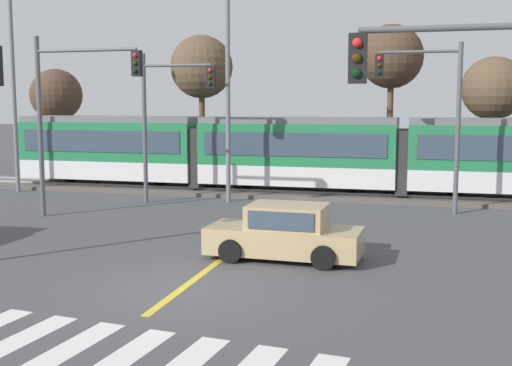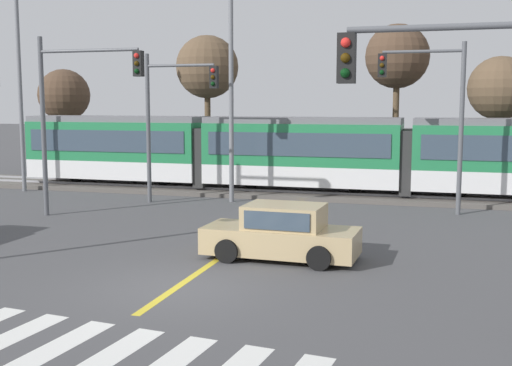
# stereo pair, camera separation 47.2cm
# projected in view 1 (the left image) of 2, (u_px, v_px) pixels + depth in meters

# --- Properties ---
(ground_plane) EXTENTS (200.00, 200.00, 0.00)m
(ground_plane) POSITION_uv_depth(u_px,v_px,m) (183.00, 288.00, 14.83)
(ground_plane) COLOR #474749
(track_bed) EXTENTS (120.00, 4.00, 0.18)m
(track_bed) POSITION_uv_depth(u_px,v_px,m) (307.00, 193.00, 29.84)
(track_bed) COLOR #56514C
(track_bed) RESTS_ON ground
(rail_near) EXTENTS (120.00, 0.08, 0.10)m
(rail_near) POSITION_uv_depth(u_px,v_px,m) (305.00, 192.00, 29.14)
(rail_near) COLOR #939399
(rail_near) RESTS_ON track_bed
(rail_far) EXTENTS (120.00, 0.08, 0.10)m
(rail_far) POSITION_uv_depth(u_px,v_px,m) (310.00, 188.00, 30.52)
(rail_far) COLOR #939399
(rail_far) RESTS_ON track_bed
(light_rail_tram) EXTENTS (28.00, 2.64, 3.43)m
(light_rail_tram) POSITION_uv_depth(u_px,v_px,m) (298.00, 151.00, 29.71)
(light_rail_tram) COLOR silver
(light_rail_tram) RESTS_ON track_bed
(crosswalk_stripe_2) EXTENTS (0.85, 2.84, 0.01)m
(crosswalk_stripe_2) POSITION_uv_depth(u_px,v_px,m) (17.00, 341.00, 11.52)
(crosswalk_stripe_2) COLOR silver
(crosswalk_stripe_2) RESTS_ON ground
(crosswalk_stripe_3) EXTENTS (0.85, 2.84, 0.01)m
(crosswalk_stripe_3) POSITION_uv_depth(u_px,v_px,m) (68.00, 349.00, 11.13)
(crosswalk_stripe_3) COLOR silver
(crosswalk_stripe_3) RESTS_ON ground
(crosswalk_stripe_4) EXTENTS (0.85, 2.84, 0.01)m
(crosswalk_stripe_4) POSITION_uv_depth(u_px,v_px,m) (122.00, 358.00, 10.74)
(crosswalk_stripe_4) COLOR silver
(crosswalk_stripe_4) RESTS_ON ground
(lane_centre_line) EXTENTS (0.20, 15.75, 0.01)m
(lane_centre_line) POSITION_uv_depth(u_px,v_px,m) (250.00, 238.00, 20.39)
(lane_centre_line) COLOR gold
(lane_centre_line) RESTS_ON ground
(sedan_crossing) EXTENTS (4.25, 2.01, 1.52)m
(sedan_crossing) POSITION_uv_depth(u_px,v_px,m) (285.00, 234.00, 17.54)
(sedan_crossing) COLOR tan
(sedan_crossing) RESTS_ON ground
(traffic_light_mid_left) EXTENTS (4.25, 0.38, 6.70)m
(traffic_light_mid_left) POSITION_uv_depth(u_px,v_px,m) (71.00, 100.00, 23.41)
(traffic_light_mid_left) COLOR #515459
(traffic_light_mid_left) RESTS_ON ground
(traffic_light_far_right) EXTENTS (3.25, 0.38, 6.54)m
(traffic_light_far_right) POSITION_uv_depth(u_px,v_px,m) (431.00, 102.00, 24.52)
(traffic_light_far_right) COLOR #515459
(traffic_light_far_right) RESTS_ON ground
(traffic_light_far_left) EXTENTS (3.25, 0.38, 6.32)m
(traffic_light_far_left) POSITION_uv_depth(u_px,v_px,m) (167.00, 107.00, 26.82)
(traffic_light_far_left) COLOR #515459
(traffic_light_far_left) RESTS_ON ground
(traffic_light_near_right) EXTENTS (3.75, 0.38, 6.05)m
(traffic_light_near_right) POSITION_uv_depth(u_px,v_px,m) (486.00, 119.00, 11.21)
(traffic_light_near_right) COLOR #515459
(traffic_light_near_right) RESTS_ON ground
(street_lamp_west) EXTENTS (2.17, 0.28, 9.96)m
(street_lamp_west) POSITION_uv_depth(u_px,v_px,m) (16.00, 75.00, 30.19)
(street_lamp_west) COLOR slate
(street_lamp_west) RESTS_ON ground
(street_lamp_centre) EXTENTS (2.55, 0.28, 9.87)m
(street_lamp_centre) POSITION_uv_depth(u_px,v_px,m) (233.00, 72.00, 27.06)
(street_lamp_centre) COLOR slate
(street_lamp_centre) RESTS_ON ground
(bare_tree_far_west) EXTENTS (3.11, 3.11, 6.30)m
(bare_tree_far_west) POSITION_uv_depth(u_px,v_px,m) (56.00, 96.00, 38.53)
(bare_tree_far_west) COLOR brown
(bare_tree_far_west) RESTS_ON ground
(bare_tree_west) EXTENTS (3.35, 3.35, 7.86)m
(bare_tree_west) POSITION_uv_depth(u_px,v_px,m) (201.00, 68.00, 34.22)
(bare_tree_west) COLOR brown
(bare_tree_west) RESTS_ON ground
(bare_tree_east) EXTENTS (3.26, 3.26, 8.26)m
(bare_tree_east) POSITION_uv_depth(u_px,v_px,m) (391.00, 58.00, 32.78)
(bare_tree_east) COLOR brown
(bare_tree_east) RESTS_ON ground
(bare_tree_far_east) EXTENTS (3.08, 3.08, 6.52)m
(bare_tree_far_east) POSITION_uv_depth(u_px,v_px,m) (493.00, 89.00, 31.27)
(bare_tree_far_east) COLOR brown
(bare_tree_far_east) RESTS_ON ground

